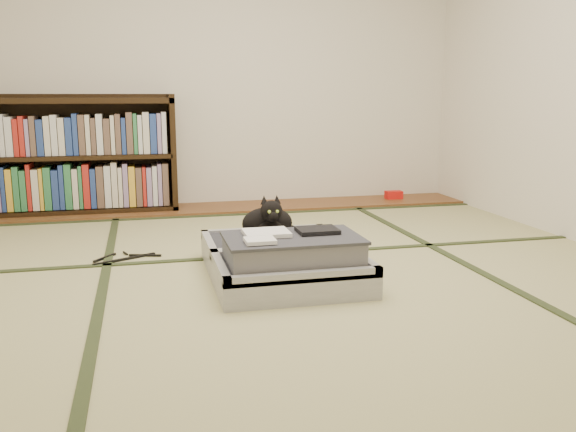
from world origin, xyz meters
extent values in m
plane|color=tan|center=(0.00, 0.00, 0.00)|extent=(4.50, 4.50, 0.00)
cube|color=brown|center=(0.00, 2.00, 0.01)|extent=(4.00, 0.50, 0.02)
cube|color=red|center=(1.45, 2.03, 0.06)|extent=(0.15, 0.09, 0.07)
plane|color=silver|center=(0.00, 2.25, 1.20)|extent=(4.00, 0.00, 4.00)
cube|color=#2D381E|center=(-1.00, 0.00, 0.00)|extent=(0.05, 4.50, 0.01)
cube|color=#2D381E|center=(1.00, 0.00, 0.00)|extent=(0.05, 4.50, 0.01)
cube|color=#2D381E|center=(0.00, 0.40, 0.00)|extent=(4.00, 0.05, 0.01)
cube|color=#2D381E|center=(0.00, 1.70, 0.00)|extent=(4.00, 0.05, 0.01)
cube|color=black|center=(-0.53, 2.07, 0.47)|extent=(0.04, 0.35, 0.98)
cube|color=black|center=(-1.27, 2.07, 0.03)|extent=(1.53, 0.35, 0.04)
cube|color=black|center=(-1.27, 2.07, 0.91)|extent=(1.53, 0.35, 0.04)
cube|color=black|center=(-1.27, 2.07, 0.47)|extent=(1.47, 0.35, 0.03)
cube|color=black|center=(-1.27, 2.23, 0.47)|extent=(1.53, 0.02, 0.98)
cube|color=gray|center=(-1.27, 2.05, 0.25)|extent=(1.38, 0.25, 0.42)
cube|color=gray|center=(-1.27, 2.05, 0.66)|extent=(1.38, 0.25, 0.37)
cube|color=#AAABAF|center=(-0.08, -0.27, 0.07)|extent=(0.76, 0.50, 0.13)
cube|color=#32333A|center=(-0.08, -0.27, 0.10)|extent=(0.68, 0.42, 0.10)
cube|color=#AAABAF|center=(-0.08, -0.50, 0.14)|extent=(0.76, 0.04, 0.05)
cube|color=#AAABAF|center=(-0.08, -0.04, 0.14)|extent=(0.76, 0.04, 0.05)
cube|color=#AAABAF|center=(-0.43, -0.27, 0.14)|extent=(0.04, 0.50, 0.05)
cube|color=#AAABAF|center=(0.28, -0.27, 0.14)|extent=(0.04, 0.50, 0.05)
cube|color=#AAABAF|center=(-0.08, 0.23, 0.07)|extent=(0.76, 0.50, 0.13)
cube|color=#32333A|center=(-0.08, 0.23, 0.10)|extent=(0.68, 0.42, 0.10)
cube|color=#AAABAF|center=(-0.08, 0.00, 0.14)|extent=(0.76, 0.04, 0.05)
cube|color=#AAABAF|center=(-0.08, 0.47, 0.14)|extent=(0.76, 0.04, 0.05)
cube|color=#AAABAF|center=(-0.43, 0.23, 0.14)|extent=(0.04, 0.50, 0.05)
cube|color=#AAABAF|center=(0.28, 0.23, 0.14)|extent=(0.04, 0.50, 0.05)
cylinder|color=black|center=(-0.08, -0.02, 0.14)|extent=(0.68, 0.02, 0.02)
cube|color=gray|center=(-0.08, -0.27, 0.19)|extent=(0.65, 0.39, 0.13)
cube|color=#3A3B42|center=(-0.08, -0.27, 0.27)|extent=(0.67, 0.41, 0.02)
cube|color=white|center=(-0.20, -0.22, 0.29)|extent=(0.22, 0.18, 0.02)
cube|color=black|center=(0.07, -0.22, 0.29)|extent=(0.20, 0.16, 0.02)
cube|color=white|center=(-0.26, -0.37, 0.29)|extent=(0.14, 0.12, 0.02)
cube|color=white|center=(-0.30, -0.51, 0.07)|extent=(0.06, 0.01, 0.04)
cube|color=white|center=(-0.18, -0.51, 0.06)|extent=(0.05, 0.01, 0.04)
cube|color=orange|center=(0.18, -0.51, 0.07)|extent=(0.05, 0.01, 0.04)
cube|color=#197F33|center=(0.11, -0.51, 0.09)|extent=(0.04, 0.01, 0.03)
ellipsoid|color=black|center=(-0.10, 0.25, 0.24)|extent=(0.29, 0.19, 0.18)
ellipsoid|color=black|center=(-0.10, 0.17, 0.21)|extent=(0.14, 0.10, 0.10)
ellipsoid|color=black|center=(-0.10, 0.14, 0.33)|extent=(0.13, 0.12, 0.12)
sphere|color=black|center=(-0.10, 0.09, 0.31)|extent=(0.06, 0.06, 0.06)
cone|color=black|center=(-0.13, 0.16, 0.39)|extent=(0.04, 0.05, 0.06)
cone|color=black|center=(-0.06, 0.16, 0.39)|extent=(0.04, 0.05, 0.06)
sphere|color=#A5BF33|center=(-0.12, 0.08, 0.33)|extent=(0.02, 0.02, 0.02)
sphere|color=#A5BF33|center=(-0.07, 0.08, 0.33)|extent=(0.02, 0.02, 0.02)
cylinder|color=black|center=(0.00, 0.34, 0.17)|extent=(0.18, 0.11, 0.03)
torus|color=white|center=(0.08, 0.26, 0.15)|extent=(0.10, 0.10, 0.01)
torus|color=white|center=(0.09, 0.26, 0.16)|extent=(0.09, 0.09, 0.01)
cube|color=black|center=(-0.90, 0.50, 0.01)|extent=(0.35, 0.20, 0.01)
cube|color=black|center=(-1.02, 0.55, 0.01)|extent=(0.13, 0.17, 0.01)
cube|color=black|center=(-0.79, 0.55, 0.01)|extent=(0.19, 0.07, 0.01)
cylinder|color=black|center=(-0.90, 0.63, 0.01)|extent=(0.03, 0.07, 0.01)
camera|label=1|loc=(-0.78, -3.10, 0.96)|focal=38.00mm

